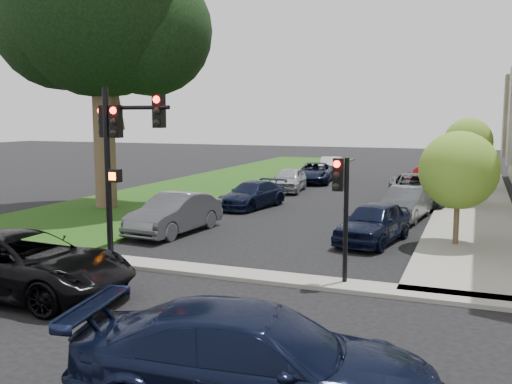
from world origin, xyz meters
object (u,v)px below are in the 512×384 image
(car_parked_0, at_px, (374,222))
(car_parked_6, at_px, (252,195))
(car_parked_8, at_px, (315,173))
(car_parked_2, at_px, (415,189))
(car_parked_5, at_px, (175,214))
(car_cross_near, at_px, (23,264))
(car_parked_1, at_px, (406,203))
(car_cross_far, at_px, (256,363))
(car_parked_3, at_px, (425,176))
(eucalyptus, at_px, (98,1))
(traffic_signal_secondary, at_px, (342,197))
(car_parked_9, at_px, (331,166))
(traffic_signal_main, at_px, (119,143))
(car_parked_7, at_px, (289,180))
(small_tree_a, at_px, (459,170))
(small_tree_b, at_px, (465,157))
(small_tree_c, at_px, (468,142))
(car_parked_4, at_px, (433,171))

(car_parked_0, bearing_deg, car_parked_6, 151.11)
(car_parked_6, xyz_separation_m, car_parked_8, (0.05, 11.35, 0.04))
(car_parked_2, xyz_separation_m, car_parked_5, (-7.86, -10.94, -0.00))
(car_parked_2, bearing_deg, car_cross_near, -121.01)
(car_parked_2, bearing_deg, car_parked_1, -98.30)
(car_cross_far, relative_size, car_parked_3, 1.29)
(eucalyptus, distance_m, traffic_signal_secondary, 17.54)
(car_parked_9, bearing_deg, traffic_signal_secondary, -83.53)
(car_parked_9, bearing_deg, car_cross_near, -98.16)
(car_parked_3, distance_m, car_parked_5, 19.39)
(traffic_signal_main, distance_m, car_parked_7, 17.88)
(small_tree_a, xyz_separation_m, car_parked_9, (-9.78, 21.78, -1.97))
(car_parked_2, relative_size, car_parked_6, 1.25)
(car_cross_far, height_order, car_parked_3, car_cross_far)
(small_tree_a, bearing_deg, car_parked_6, 151.11)
(small_tree_b, distance_m, car_cross_near, 21.79)
(traffic_signal_main, bearing_deg, small_tree_c, 67.34)
(car_cross_near, bearing_deg, small_tree_a, -46.69)
(traffic_signal_main, xyz_separation_m, car_parked_8, (-0.06, 22.54, -3.01))
(car_parked_7, bearing_deg, car_parked_3, 23.94)
(car_parked_6, bearing_deg, traffic_signal_main, -78.48)
(eucalyptus, height_order, car_cross_near, eucalyptus)
(car_cross_near, xyz_separation_m, car_parked_3, (7.49, 25.91, -0.05))
(car_parked_2, relative_size, car_parked_9, 1.31)
(car_cross_near, relative_size, car_parked_8, 1.17)
(eucalyptus, distance_m, small_tree_b, 19.24)
(small_tree_c, distance_m, traffic_signal_secondary, 23.15)
(car_parked_5, bearing_deg, car_parked_6, 90.92)
(traffic_signal_secondary, distance_m, car_cross_far, 7.18)
(small_tree_b, xyz_separation_m, small_tree_c, (0.00, 7.38, 0.47))
(small_tree_b, height_order, car_parked_9, small_tree_b)
(car_parked_6, bearing_deg, car_parked_1, 6.75)
(car_parked_3, height_order, car_parked_6, car_parked_3)
(car_parked_3, bearing_deg, small_tree_a, -75.47)
(eucalyptus, xyz_separation_m, car_parked_2, (13.91, 7.02, -9.01))
(small_tree_c, height_order, car_parked_4, small_tree_c)
(small_tree_c, bearing_deg, car_parked_6, -129.51)
(car_cross_far, bearing_deg, small_tree_c, -13.70)
(traffic_signal_main, distance_m, car_parked_1, 13.27)
(small_tree_c, xyz_separation_m, car_parked_5, (-10.19, -18.57, -2.15))
(car_parked_7, height_order, car_parked_9, car_parked_7)
(car_parked_6, bearing_deg, car_parked_4, 74.51)
(traffic_signal_secondary, distance_m, car_parked_4, 26.27)
(small_tree_a, xyz_separation_m, car_parked_4, (-2.24, 20.33, -1.91))
(car_cross_near, bearing_deg, car_parked_6, -1.66)
(car_parked_2, distance_m, car_parked_7, 7.88)
(car_parked_5, relative_size, car_parked_9, 1.10)
(small_tree_c, distance_m, car_parked_3, 3.35)
(small_tree_b, xyz_separation_m, car_cross_near, (-9.92, -19.33, -1.65))
(car_parked_0, height_order, car_parked_5, car_parked_5)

